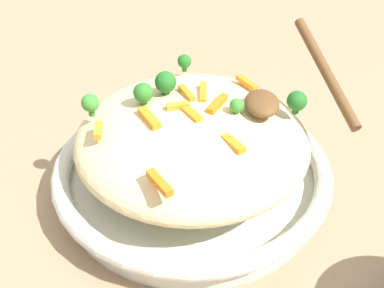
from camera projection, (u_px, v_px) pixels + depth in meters
ground_plane at (192, 189)px, 0.62m from camera, size 2.40×2.40×0.00m
serving_bowl at (192, 173)px, 0.60m from camera, size 0.34×0.34×0.05m
pasta_mound at (192, 138)px, 0.57m from camera, size 0.28×0.28×0.08m
carrot_piece_0 at (149, 118)px, 0.53m from camera, size 0.04×0.03×0.01m
carrot_piece_1 at (217, 104)px, 0.55m from camera, size 0.04×0.03×0.01m
carrot_piece_2 at (98, 130)px, 0.52m from camera, size 0.03×0.01×0.01m
carrot_piece_3 at (159, 183)px, 0.45m from camera, size 0.04×0.03×0.01m
carrot_piece_4 at (247, 83)px, 0.60m from camera, size 0.04×0.03×0.01m
carrot_piece_5 at (233, 144)px, 0.50m from camera, size 0.03×0.03×0.01m
carrot_piece_6 at (147, 91)px, 0.59m from camera, size 0.03×0.01×0.01m
carrot_piece_7 at (187, 93)px, 0.57m from camera, size 0.04×0.02×0.01m
carrot_piece_8 at (178, 106)px, 0.55m from camera, size 0.01×0.03×0.01m
carrot_piece_9 at (203, 92)px, 0.57m from camera, size 0.04×0.01×0.01m
carrot_piece_10 at (191, 114)px, 0.54m from camera, size 0.03×0.03×0.01m
broccoli_floret_0 at (237, 106)px, 0.54m from camera, size 0.02×0.02×0.02m
broccoli_floret_1 at (91, 103)px, 0.54m from camera, size 0.02×0.02×0.03m
broccoli_floret_2 at (165, 83)px, 0.57m from camera, size 0.03×0.03×0.03m
broccoli_floret_3 at (297, 101)px, 0.54m from camera, size 0.02×0.02×0.03m
broccoli_floret_4 at (184, 62)px, 0.63m from camera, size 0.02×0.02×0.02m
broccoli_floret_5 at (143, 93)px, 0.55m from camera, size 0.02×0.02×0.03m
serving_spoon at (285, 91)px, 0.55m from camera, size 0.15×0.12×0.07m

